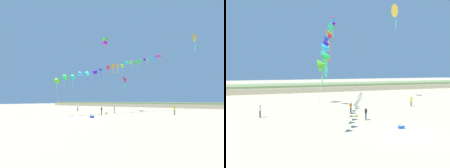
# 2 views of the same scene
# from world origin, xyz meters

# --- Properties ---
(ground_plane) EXTENTS (240.00, 240.00, 0.00)m
(ground_plane) POSITION_xyz_m (0.00, 0.00, 0.00)
(ground_plane) COLOR beige
(dune_ridge) EXTENTS (120.00, 13.24, 1.96)m
(dune_ridge) POSITION_xyz_m (0.00, 48.05, 0.97)
(dune_ridge) COLOR #BFAE8B
(dune_ridge) RESTS_ON ground
(person_near_left) EXTENTS (0.31, 0.53, 1.58)m
(person_near_left) POSITION_xyz_m (-1.10, 11.43, 0.92)
(person_near_left) COLOR #474C56
(person_near_left) RESTS_ON ground
(person_near_right) EXTENTS (0.40, 0.55, 1.73)m
(person_near_right) POSITION_xyz_m (-13.23, 12.59, 1.00)
(person_near_right) COLOR #474C56
(person_near_right) RESTS_ON ground
(person_mid_center) EXTENTS (0.21, 0.54, 1.54)m
(person_mid_center) POSITION_xyz_m (-1.12, 6.64, 0.89)
(person_mid_center) COLOR #474C56
(person_mid_center) RESTS_ON ground
(person_far_left) EXTENTS (0.52, 0.44, 1.72)m
(person_far_left) POSITION_xyz_m (10.80, 13.78, 0.99)
(person_far_left) COLOR #726656
(person_far_left) RESTS_ON ground
(kite_banner_string) EXTENTS (13.16, 33.59, 18.63)m
(kite_banner_string) POSITION_xyz_m (-2.00, 17.71, 12.30)
(kite_banner_string) COLOR #53CB21
(large_kite_low_lead) EXTENTS (1.36, 1.36, 2.07)m
(large_kite_low_lead) POSITION_xyz_m (-9.46, 19.84, 21.09)
(large_kite_low_lead) COLOR #D419D7
(large_kite_mid_trail) EXTENTS (2.28, 2.73, 3.73)m
(large_kite_mid_trail) POSITION_xyz_m (-2.25, 19.21, 8.48)
(large_kite_mid_trail) COLOR #C72D41
(large_kite_high_solo) EXTENTS (1.48, 2.80, 5.19)m
(large_kite_high_solo) POSITION_xyz_m (14.71, 24.55, 18.55)
(large_kite_high_solo) COLOR gold
(beach_cooler) EXTENTS (0.58, 0.41, 0.46)m
(beach_cooler) POSITION_xyz_m (0.55, 1.68, 0.21)
(beach_cooler) COLOR blue
(beach_cooler) RESTS_ON ground
(beach_ball) EXTENTS (0.36, 0.36, 0.36)m
(beach_ball) POSITION_xyz_m (-1.44, 8.76, 0.18)
(beach_ball) COLOR orange
(beach_ball) RESTS_ON ground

